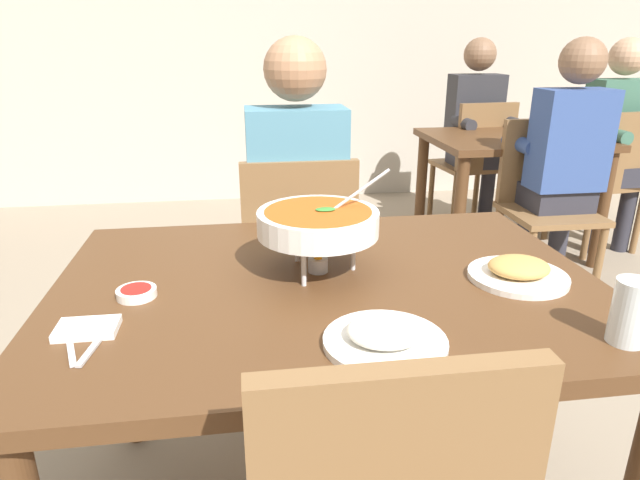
{
  "coord_description": "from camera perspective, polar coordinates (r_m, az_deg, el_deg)",
  "views": [
    {
      "loc": [
        -0.19,
        -1.2,
        1.3
      ],
      "look_at": [
        0.0,
        0.15,
        0.79
      ],
      "focal_mm": 30.65,
      "sensor_mm": 36.0,
      "label": 1
    }
  ],
  "objects": [
    {
      "name": "cafe_rear_partition",
      "position": [
        4.67,
        -6.24,
        22.62
      ],
      "size": [
        10.0,
        0.1,
        3.0
      ],
      "primitive_type": "cube",
      "color": "#BCB2A3",
      "rests_on": "ground_plane"
    },
    {
      "name": "dining_table_main",
      "position": [
        1.38,
        0.89,
        -7.99
      ],
      "size": [
        1.32,
        0.95,
        0.74
      ],
      "color": "#51331C",
      "rests_on": "ground_plane"
    },
    {
      "name": "chair_diner_main",
      "position": [
        2.12,
        -2.34,
        -1.52
      ],
      "size": [
        0.44,
        0.44,
        0.9
      ],
      "color": "brown",
      "rests_on": "ground_plane"
    },
    {
      "name": "diner_main",
      "position": [
        2.08,
        -2.52,
        4.86
      ],
      "size": [
        0.4,
        0.45,
        1.31
      ],
      "color": "#2D2D38",
      "rests_on": "ground_plane"
    },
    {
      "name": "curry_bowl",
      "position": [
        1.34,
        -0.2,
        1.76
      ],
      "size": [
        0.33,
        0.3,
        0.26
      ],
      "color": "silver",
      "rests_on": "dining_table_main"
    },
    {
      "name": "rice_plate",
      "position": [
        1.07,
        6.83,
        -9.95
      ],
      "size": [
        0.24,
        0.24,
        0.06
      ],
      "color": "white",
      "rests_on": "dining_table_main"
    },
    {
      "name": "appetizer_plate",
      "position": [
        1.42,
        20.0,
        -3.12
      ],
      "size": [
        0.24,
        0.24,
        0.06
      ],
      "color": "white",
      "rests_on": "dining_table_main"
    },
    {
      "name": "sauce_dish",
      "position": [
        1.32,
        -18.61,
        -5.21
      ],
      "size": [
        0.09,
        0.09,
        0.02
      ],
      "color": "white",
      "rests_on": "dining_table_main"
    },
    {
      "name": "napkin_folded",
      "position": [
        1.2,
        -23.13,
        -8.49
      ],
      "size": [
        0.12,
        0.08,
        0.02
      ],
      "primitive_type": "cube",
      "rotation": [
        0.0,
        0.0,
        -0.01
      ],
      "color": "white",
      "rests_on": "dining_table_main"
    },
    {
      "name": "fork_utensil",
      "position": [
        1.17,
        -24.65,
        -9.83
      ],
      "size": [
        0.07,
        0.16,
        0.01
      ],
      "primitive_type": "cube",
      "rotation": [
        0.0,
        0.0,
        0.33
      ],
      "color": "silver",
      "rests_on": "dining_table_main"
    },
    {
      "name": "spoon_utensil",
      "position": [
        1.16,
        -22.24,
        -9.82
      ],
      "size": [
        0.04,
        0.17,
        0.01
      ],
      "primitive_type": "cube",
      "rotation": [
        0.0,
        0.0,
        -0.16
      ],
      "color": "silver",
      "rests_on": "dining_table_main"
    },
    {
      "name": "drink_glass",
      "position": [
        1.21,
        29.6,
        -6.84
      ],
      "size": [
        0.07,
        0.07,
        0.13
      ],
      "color": "silver",
      "rests_on": "dining_table_main"
    },
    {
      "name": "dining_table_far",
      "position": [
        3.6,
        19.21,
        8.14
      ],
      "size": [
        1.0,
        0.8,
        0.74
      ],
      "color": "#51331C",
      "rests_on": "ground_plane"
    },
    {
      "name": "chair_bg_left",
      "position": [
        3.17,
        22.27,
        4.34
      ],
      "size": [
        0.44,
        0.44,
        0.9
      ],
      "color": "brown",
      "rests_on": "ground_plane"
    },
    {
      "name": "chair_bg_middle",
      "position": [
        3.86,
        28.08,
        6.1
      ],
      "size": [
        0.49,
        0.49,
        0.9
      ],
      "color": "brown",
      "rests_on": "ground_plane"
    },
    {
      "name": "chair_bg_right",
      "position": [
        4.04,
        16.0,
        8.23
      ],
      "size": [
        0.48,
        0.48,
        0.9
      ],
      "color": "brown",
      "rests_on": "ground_plane"
    },
    {
      "name": "patron_bg_left",
      "position": [
        3.1,
        24.09,
        8.27
      ],
      "size": [
        0.4,
        0.45,
        1.31
      ],
      "color": "#2D2D38",
      "rests_on": "ground_plane"
    },
    {
      "name": "patron_bg_middle",
      "position": [
        3.91,
        28.67,
        9.7
      ],
      "size": [
        0.4,
        0.45,
        1.31
      ],
      "color": "#2D2D38",
      "rests_on": "ground_plane"
    },
    {
      "name": "patron_bg_right",
      "position": [
        4.07,
        15.95,
        11.7
      ],
      "size": [
        0.4,
        0.45,
        1.31
      ],
      "color": "#2D2D38",
      "rests_on": "ground_plane"
    }
  ]
}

